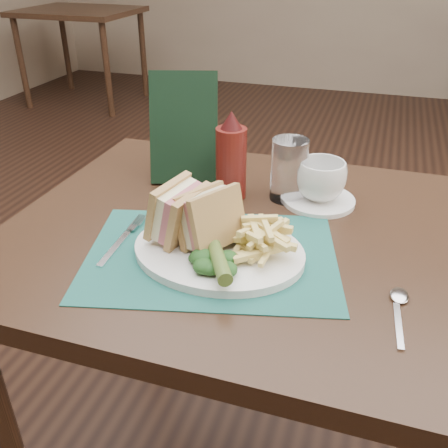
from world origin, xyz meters
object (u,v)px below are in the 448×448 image
sandwich_half_b (202,213)px  saucer (319,200)px  ketchup_bottle (231,155)px  sandwich_half_a (168,208)px  table_bg_left (84,57)px  plate (219,251)px  table_main (241,369)px  placemat (211,255)px  drinking_glass (289,170)px  coffee_cup (321,180)px  check_presenter (184,128)px

sandwich_half_b → saucer: bearing=85.1°
ketchup_bottle → sandwich_half_a: bearing=-102.8°
table_bg_left → plate: bearing=-54.2°
sandwich_half_b → table_main: bearing=91.2°
placemat → drinking_glass: size_ratio=3.31×
table_main → saucer: (0.12, 0.15, 0.38)m
drinking_glass → sandwich_half_a: bearing=-124.4°
ketchup_bottle → table_bg_left: bearing=127.3°
plate → saucer: bearing=64.9°
table_main → sandwich_half_b: size_ratio=8.52×
sandwich_half_b → coffee_cup: size_ratio=1.02×
sandwich_half_b → ketchup_bottle: bearing=124.0°
table_main → drinking_glass: size_ratio=6.92×
coffee_cup → sandwich_half_a: bearing=-133.8°
plate → drinking_glass: size_ratio=2.31×
coffee_cup → drinking_glass: drinking_glass is taller
placemat → plate: size_ratio=1.43×
table_main → sandwich_half_a: sandwich_half_a is taller
table_bg_left → drinking_glass: size_ratio=6.92×
ketchup_bottle → table_main: bearing=-61.7°
sandwich_half_a → ketchup_bottle: (0.05, 0.22, 0.02)m
table_bg_left → sandwich_half_b: size_ratio=8.52×
table_bg_left → placemat: (2.21, -3.08, 0.38)m
saucer → coffee_cup: (0.00, 0.00, 0.05)m
placemat → sandwich_half_a: bearing=167.6°
placemat → check_presenter: 0.36m
sandwich_half_a → sandwich_half_b: size_ratio=1.00×
check_presenter → coffee_cup: bearing=-22.2°
plate → saucer: plate is taller
table_bg_left → check_presenter: check_presenter is taller
check_presenter → plate: bearing=-75.1°
ketchup_bottle → check_presenter: 0.14m
table_main → check_presenter: (-0.19, 0.18, 0.49)m
plate → coffee_cup: 0.29m
saucer → drinking_glass: size_ratio=1.15×
table_main → check_presenter: 0.56m
sandwich_half_b → sandwich_half_a: bearing=-148.2°
plate → drinking_glass: 0.27m
table_main → check_presenter: check_presenter is taller
sandwich_half_a → sandwich_half_b: (0.06, 0.00, -0.00)m
placemat → ketchup_bottle: bearing=99.1°
table_bg_left → plate: size_ratio=3.00×
plate → sandwich_half_b: sandwich_half_b is taller
drinking_glass → table_main: bearing=-109.2°
drinking_glass → check_presenter: (-0.24, 0.03, 0.05)m
drinking_glass → check_presenter: check_presenter is taller
sandwich_half_a → saucer: bearing=58.0°
plate → check_presenter: bearing=124.0°
plate → sandwich_half_b: bearing=157.9°
sandwich_half_b → drinking_glass: 0.26m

